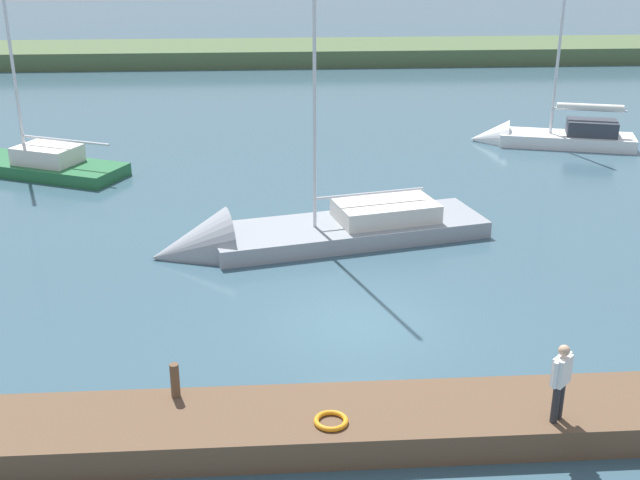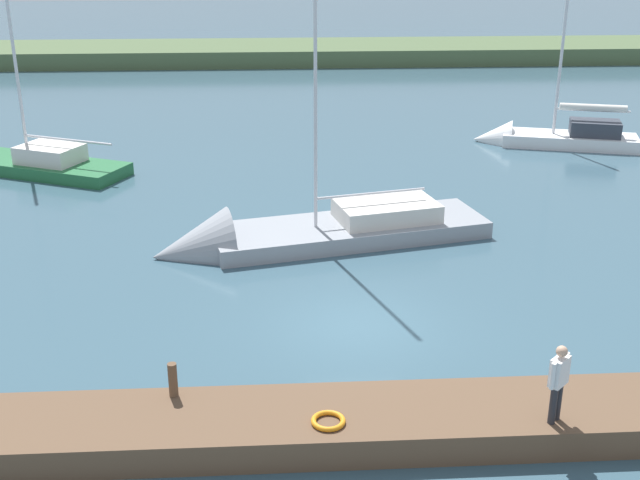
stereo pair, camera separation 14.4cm
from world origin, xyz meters
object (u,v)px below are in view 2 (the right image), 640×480
(life_ring_buoy, at_px, (328,421))
(sailboat_near_dock, at_px, (292,240))
(mooring_post_near, at_px, (173,380))
(person_on_dock, at_px, (558,379))
(sailboat_mid_channel, at_px, (547,140))
(sailboat_outer_mooring, at_px, (7,165))

(life_ring_buoy, distance_m, sailboat_near_dock, 10.83)
(mooring_post_near, distance_m, life_ring_buoy, 3.24)
(life_ring_buoy, relative_size, person_on_dock, 0.41)
(life_ring_buoy, bearing_deg, person_on_dock, 177.57)
(life_ring_buoy, relative_size, sailboat_mid_channel, 0.08)
(sailboat_near_dock, distance_m, person_on_dock, 12.02)
(mooring_post_near, relative_size, life_ring_buoy, 1.10)
(sailboat_outer_mooring, distance_m, person_on_dock, 26.19)
(life_ring_buoy, xyz_separation_m, sailboat_mid_channel, (-11.75, -22.63, -0.44))
(sailboat_near_dock, bearing_deg, sailboat_mid_channel, -148.94)
(sailboat_near_dock, relative_size, person_on_dock, 8.48)
(sailboat_mid_channel, bearing_deg, sailboat_near_dock, 60.50)
(life_ring_buoy, bearing_deg, sailboat_outer_mooring, -59.28)
(sailboat_near_dock, distance_m, sailboat_outer_mooring, 15.00)
(mooring_post_near, relative_size, sailboat_mid_channel, 0.08)
(sailboat_near_dock, bearing_deg, sailboat_outer_mooring, -52.24)
(life_ring_buoy, height_order, sailboat_mid_channel, sailboat_mid_channel)
(person_on_dock, bearing_deg, sailboat_outer_mooring, -5.44)
(life_ring_buoy, bearing_deg, mooring_post_near, -20.77)
(life_ring_buoy, relative_size, sailboat_near_dock, 0.05)
(sailboat_mid_channel, bearing_deg, mooring_post_near, 71.76)
(mooring_post_near, xyz_separation_m, sailboat_near_dock, (-2.62, -9.66, -0.83))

